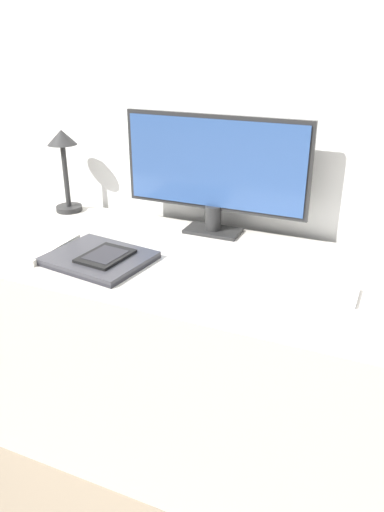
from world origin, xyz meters
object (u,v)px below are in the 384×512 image
Objects in this scene: keyboard at (296,286)px; notebook at (39,246)px; laptop at (99,258)px; desk_lamp at (64,156)px; ereader at (105,256)px; monitor at (214,170)px.

notebook is at bearing -175.60° from keyboard.
notebook reaches higher than keyboard.
keyboard is at bearing 6.33° from laptop.
desk_lamp is at bearing 136.14° from laptop.
keyboard is 1.93× the size of ereader.
laptop is 1.91× the size of ereader.
laptop and notebook have the same top height.
keyboard is at bearing 4.40° from notebook.
desk_lamp is at bearing -178.81° from monitor.
desk_lamp reaches higher than ereader.
desk_lamp reaches higher than keyboard.
desk_lamp is (-0.99, 0.30, 0.22)m from keyboard.
desk_lamp is 0.45m from notebook.
monitor is at bearing 1.19° from desk_lamp.
desk_lamp is at bearing 111.48° from notebook.
laptop is 0.24m from notebook.
monitor is 1.99× the size of laptop.
keyboard is 1.04× the size of desk_lamp.
desk_lamp is 1.32× the size of notebook.
desk_lamp is (-0.38, 0.37, 0.21)m from laptop.
notebook is (-0.27, 0.01, -0.02)m from ereader.
desk_lamp is at bearing 163.24° from keyboard.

